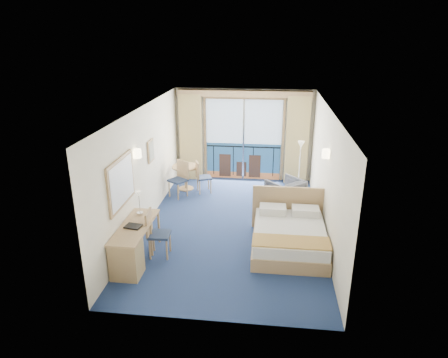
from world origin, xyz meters
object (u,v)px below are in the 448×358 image
at_px(desk_chair, 155,231).
at_px(table_chair_a, 201,175).
at_px(nightstand, 310,212).
at_px(desk, 128,253).
at_px(floor_lamp, 300,154).
at_px(armchair, 285,193).
at_px(round_table, 186,172).
at_px(bed, 289,236).
at_px(table_chair_b, 180,177).

distance_m(desk_chair, table_chair_a, 3.43).
relative_size(nightstand, desk, 0.35).
bearing_deg(desk_chair, floor_lamp, -41.40).
relative_size(armchair, round_table, 1.05).
height_order(desk, desk_chair, desk_chair).
height_order(nightstand, round_table, round_table).
relative_size(bed, round_table, 2.51).
relative_size(floor_lamp, desk_chair, 1.49).
height_order(armchair, table_chair_b, table_chair_b).
height_order(round_table, table_chair_a, table_chair_a).
height_order(nightstand, desk_chair, desk_chair).
height_order(nightstand, floor_lamp, floor_lamp).
bearing_deg(table_chair_a, nightstand, -139.95).
relative_size(desk, round_table, 2.09).
bearing_deg(floor_lamp, bed, -96.53).
relative_size(nightstand, floor_lamp, 0.39).
height_order(nightstand, armchair, armchair).
bearing_deg(armchair, nightstand, 78.31).
bearing_deg(nightstand, armchair, 120.74).
xyz_separation_m(nightstand, desk_chair, (-3.16, -1.81, 0.27)).
height_order(bed, desk, bed).
distance_m(armchair, desk_chair, 3.79).
bearing_deg(table_chair_a, desk, 150.33).
bearing_deg(desk_chair, desk, 150.12).
distance_m(armchair, desk, 4.48).
bearing_deg(desk, desk_chair, 63.44).
xyz_separation_m(round_table, table_chair_a, (0.48, -0.20, -0.01)).
distance_m(floor_lamp, table_chair_b, 3.33).
bearing_deg(round_table, desk_chair, -87.63).
height_order(bed, table_chair_b, bed).
distance_m(nightstand, table_chair_a, 3.26).
xyz_separation_m(bed, floor_lamp, (0.37, 3.25, 0.80)).
distance_m(table_chair_a, table_chair_b, 0.61).
relative_size(floor_lamp, table_chair_a, 1.60).
distance_m(floor_lamp, table_chair_a, 2.78).
xyz_separation_m(bed, table_chair_b, (-2.83, 2.50, 0.27)).
height_order(bed, floor_lamp, floor_lamp).
height_order(desk_chair, table_chair_a, desk_chair).
height_order(bed, armchair, bed).
height_order(desk_chair, round_table, desk_chair).
height_order(desk, round_table, desk).
bearing_deg(armchair, desk, 6.69).
bearing_deg(desk_chair, table_chair_a, -8.85).
bearing_deg(armchair, table_chair_b, -49.70).
bearing_deg(round_table, bed, -47.17).
bearing_deg(table_chair_a, round_table, 47.18).
relative_size(round_table, table_chair_b, 0.78).
relative_size(armchair, desk_chair, 0.83).
bearing_deg(table_chair_a, armchair, -126.82).
bearing_deg(bed, desk_chair, -167.28).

